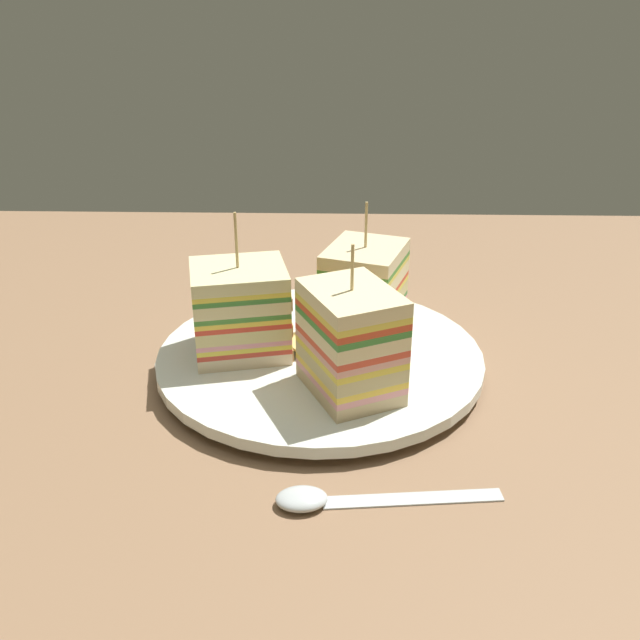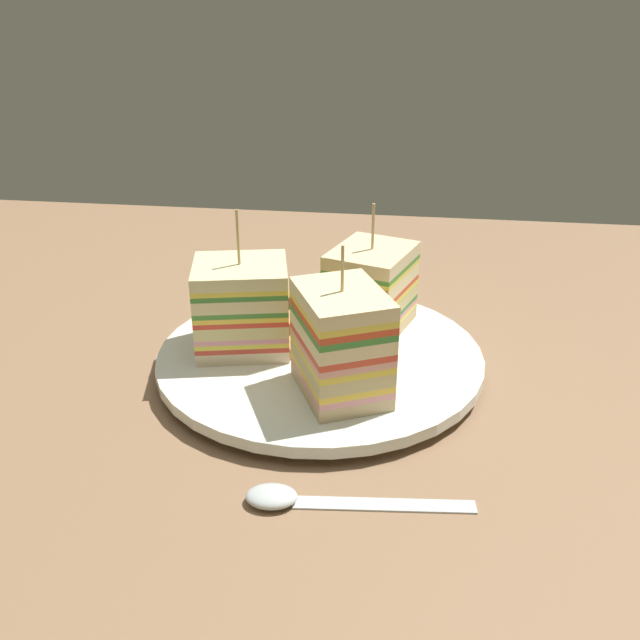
{
  "view_description": "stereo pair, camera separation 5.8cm",
  "coord_description": "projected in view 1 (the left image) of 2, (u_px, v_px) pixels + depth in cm",
  "views": [
    {
      "loc": [
        1.39,
        -52.42,
        29.86
      ],
      "look_at": [
        0.0,
        0.0,
        4.76
      ],
      "focal_mm": 38.78,
      "sensor_mm": 36.0,
      "label": 1
    },
    {
      "loc": [
        7.18,
        -51.94,
        29.86
      ],
      "look_at": [
        0.0,
        0.0,
        4.76
      ],
      "focal_mm": 38.78,
      "sensor_mm": 36.0,
      "label": 2
    }
  ],
  "objects": [
    {
      "name": "sandwich_wedge_0",
      "position": [
        350.0,
        342.0,
        0.52
      ],
      "size": [
        8.6,
        9.55,
        11.94
      ],
      "rotation": [
        0.0,
        0.0,
        8.29
      ],
      "color": "#DABA88",
      "rests_on": "plate"
    },
    {
      "name": "ground_plane",
      "position": [
        320.0,
        378.0,
        0.61
      ],
      "size": [
        124.39,
        92.89,
        1.8
      ],
      "primitive_type": "cube",
      "color": "#8A674A"
    },
    {
      "name": "sandwich_wedge_2",
      "position": [
        242.0,
        308.0,
        0.58
      ],
      "size": [
        9.1,
        8.35,
        12.32
      ],
      "rotation": [
        0.0,
        0.0,
        12.78
      ],
      "color": "beige",
      "rests_on": "plate"
    },
    {
      "name": "chip_pile",
      "position": [
        321.0,
        344.0,
        0.59
      ],
      "size": [
        6.49,
        6.33,
        1.54
      ],
      "color": "#E5C76A",
      "rests_on": "plate"
    },
    {
      "name": "sandwich_wedge_1",
      "position": [
        364.0,
        287.0,
        0.63
      ],
      "size": [
        8.47,
        9.42,
        11.65
      ],
      "rotation": [
        0.0,
        0.0,
        10.67
      ],
      "color": "#DCB785",
      "rests_on": "plate"
    },
    {
      "name": "spoon",
      "position": [
        336.0,
        499.0,
        0.44
      ],
      "size": [
        14.88,
        3.24,
        1.0
      ],
      "rotation": [
        0.0,
        0.0,
        3.24
      ],
      "color": "silver",
      "rests_on": "ground_plane"
    },
    {
      "name": "plate",
      "position": [
        320.0,
        358.0,
        0.6
      ],
      "size": [
        27.87,
        27.87,
        1.76
      ],
      "color": "white",
      "rests_on": "ground_plane"
    }
  ]
}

